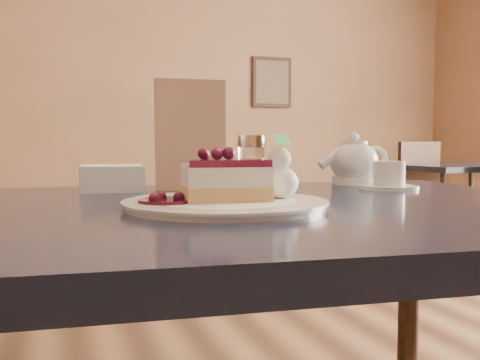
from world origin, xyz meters
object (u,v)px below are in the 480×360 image
object	(u,v)px
main_table	(219,255)
bg_table_far_right	(457,251)
tea_set	(360,166)
cheesecake_slice	(225,180)
dessert_plate	(225,205)

from	to	relation	value
main_table	bg_table_far_right	bearing A→B (deg)	48.14
tea_set	bg_table_far_right	size ratio (longest dim) A/B	0.15
main_table	tea_set	distance (m)	0.55
cheesecake_slice	tea_set	xyz separation A→B (m)	(0.46, 0.34, 0.00)
bg_table_far_right	tea_set	bearing A→B (deg)	-138.26
main_table	dessert_plate	world-z (taller)	dessert_plate
main_table	cheesecake_slice	size ratio (longest dim) A/B	9.96
tea_set	bg_table_far_right	xyz separation A→B (m)	(2.32, 2.27, -0.81)
main_table	bg_table_far_right	world-z (taller)	main_table
cheesecake_slice	tea_set	world-z (taller)	tea_set
bg_table_far_right	cheesecake_slice	bearing A→B (deg)	-139.45
dessert_plate	bg_table_far_right	bearing A→B (deg)	43.11
dessert_plate	cheesecake_slice	world-z (taller)	cheesecake_slice
dessert_plate	tea_set	distance (m)	0.57
cheesecake_slice	bg_table_far_right	xyz separation A→B (m)	(2.78, 2.60, -0.80)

